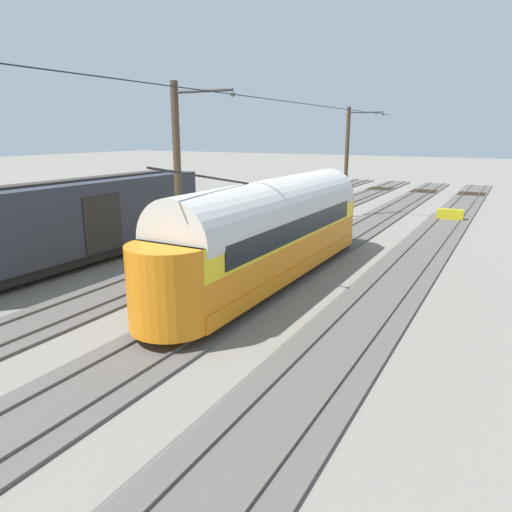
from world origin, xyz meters
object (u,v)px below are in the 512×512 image
object	(u,v)px
vintage_streetcar	(273,229)
catenary_pole_mid_near	(180,188)
track_end_bumper	(450,215)
boxcar_adjacent	(81,219)
catenary_pole_foreground	(347,161)

from	to	relation	value
vintage_streetcar	catenary_pole_mid_near	xyz separation A→B (m)	(2.39, 2.99, 1.85)
catenary_pole_mid_near	track_end_bumper	xyz separation A→B (m)	(-7.04, -21.98, -3.70)
vintage_streetcar	boxcar_adjacent	distance (m)	9.49
track_end_bumper	catenary_pole_mid_near	bearing A→B (deg)	72.23
catenary_pole_foreground	catenary_pole_mid_near	size ratio (longest dim) A/B	1.00
catenary_pole_mid_near	track_end_bumper	bearing A→B (deg)	-107.77
catenary_pole_foreground	catenary_pole_mid_near	bearing A→B (deg)	90.00
catenary_pole_mid_near	catenary_pole_foreground	bearing A→B (deg)	-90.00
vintage_streetcar	catenary_pole_foreground	distance (m)	16.76
vintage_streetcar	track_end_bumper	xyz separation A→B (m)	(-4.66, -18.99, -1.85)
vintage_streetcar	track_end_bumper	bearing A→B (deg)	-103.78
vintage_streetcar	catenary_pole_mid_near	world-z (taller)	catenary_pole_mid_near
vintage_streetcar	track_end_bumper	distance (m)	19.64
catenary_pole_mid_near	boxcar_adjacent	bearing A→B (deg)	-9.80
boxcar_adjacent	catenary_pole_mid_near	xyz separation A→B (m)	(-6.93, 1.20, 1.94)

